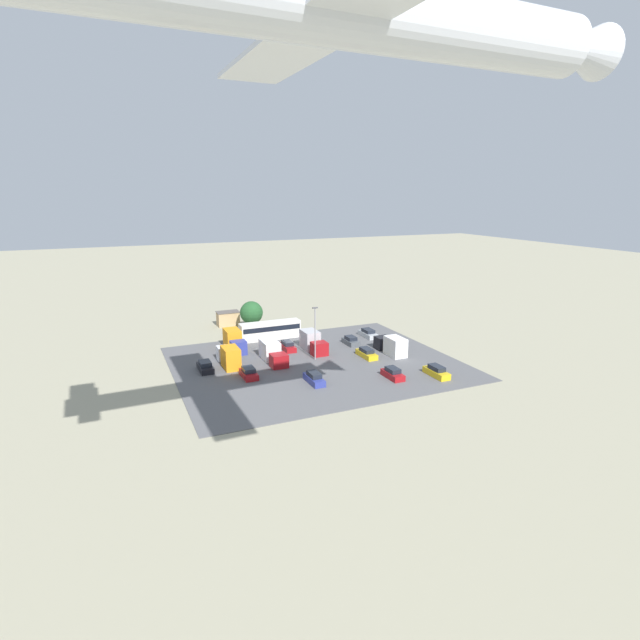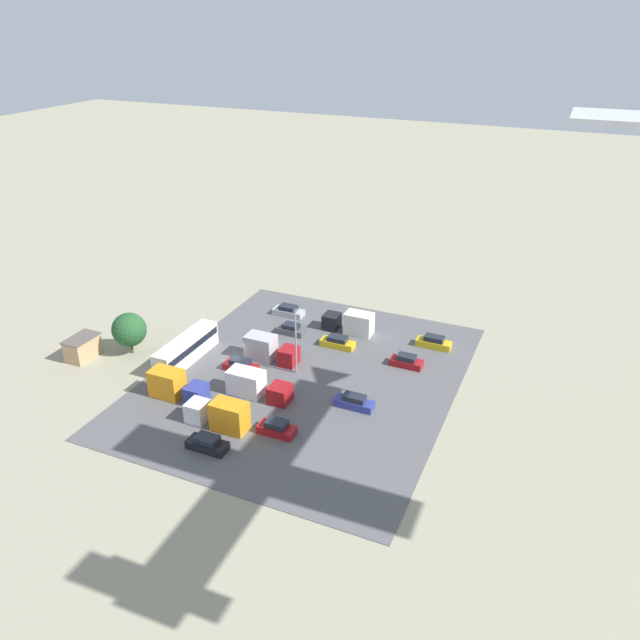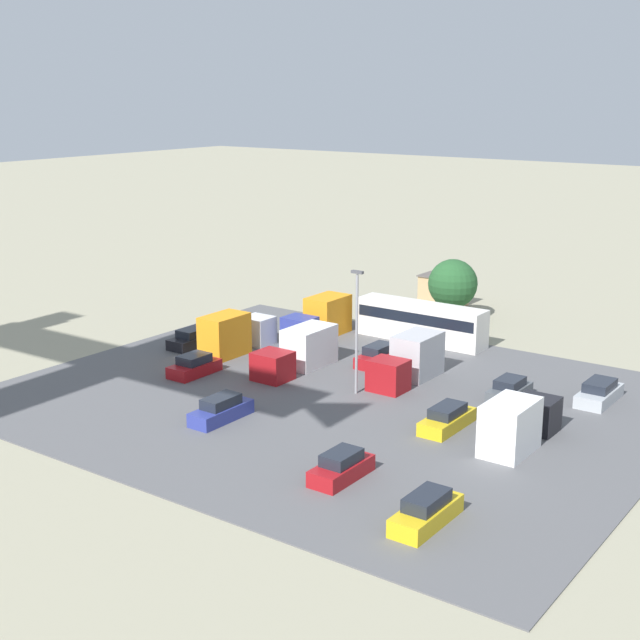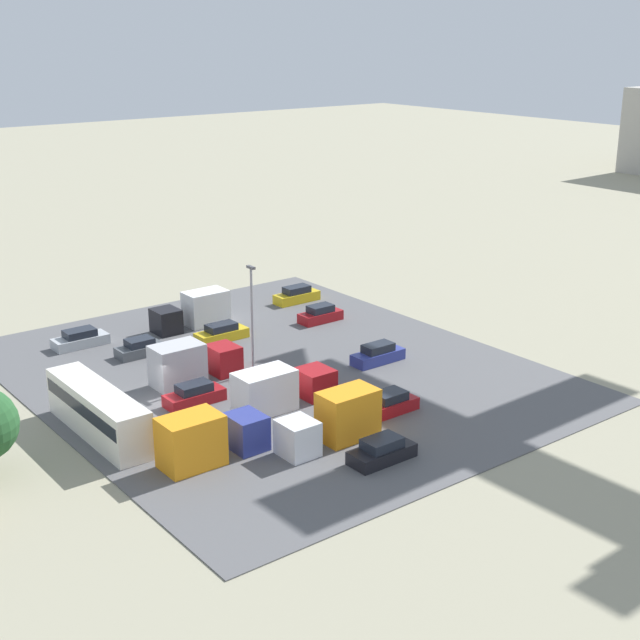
# 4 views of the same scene
# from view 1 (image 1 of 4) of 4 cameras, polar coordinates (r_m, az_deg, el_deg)

# --- Properties ---
(ground_plane) EXTENTS (400.00, 400.00, 0.00)m
(ground_plane) POSITION_cam_1_polar(r_m,az_deg,el_deg) (90.72, -3.14, -2.97)
(ground_plane) COLOR gray
(parking_lot_surface) EXTENTS (44.34, 36.90, 0.08)m
(parking_lot_surface) POSITION_cam_1_polar(r_m,az_deg,el_deg) (81.48, -0.53, -4.95)
(parking_lot_surface) COLOR #565659
(parking_lot_surface) RESTS_ON ground
(shed_building) EXTENTS (4.65, 2.94, 3.00)m
(shed_building) POSITION_cam_1_polar(r_m,az_deg,el_deg) (105.82, -10.47, 0.17)
(shed_building) COLOR tan
(shed_building) RESTS_ON ground
(bus) EXTENTS (11.55, 2.53, 3.32)m
(bus) POSITION_cam_1_polar(r_m,az_deg,el_deg) (94.66, -5.72, -1.11)
(bus) COLOR silver
(bus) RESTS_ON ground
(parked_car_0) EXTENTS (1.75, 4.78, 1.65)m
(parked_car_0) POSITION_cam_1_polar(r_m,az_deg,el_deg) (77.59, 13.17, -5.77)
(parked_car_0) COLOR gold
(parked_car_0) RESTS_ON ground
(parked_car_1) EXTENTS (1.81, 4.52, 1.60)m
(parked_car_1) POSITION_cam_1_polar(r_m,az_deg,el_deg) (88.05, -3.74, -3.01)
(parked_car_1) COLOR maroon
(parked_car_1) RESTS_ON ground
(parked_car_2) EXTENTS (1.97, 4.76, 1.52)m
(parked_car_2) POSITION_cam_1_polar(r_m,az_deg,el_deg) (96.26, 5.52, -1.56)
(parked_car_2) COLOR #ADB2B7
(parked_car_2) RESTS_ON ground
(parked_car_3) EXTENTS (1.81, 4.77, 1.53)m
(parked_car_3) POSITION_cam_1_polar(r_m,az_deg,el_deg) (84.49, 5.35, -3.82)
(parked_car_3) COLOR gold
(parked_car_3) RESTS_ON ground
(parked_car_4) EXTENTS (1.87, 4.01, 1.50)m
(parked_car_4) POSITION_cam_1_polar(r_m,az_deg,el_deg) (91.25, 3.54, -2.41)
(parked_car_4) COLOR #4C5156
(parked_car_4) RESTS_ON ground
(parked_car_5) EXTENTS (1.72, 4.70, 1.62)m
(parked_car_5) POSITION_cam_1_polar(r_m,az_deg,el_deg) (72.97, -0.67, -6.69)
(parked_car_5) COLOR navy
(parked_car_5) RESTS_ON ground
(parked_car_6) EXTENTS (1.96, 4.18, 1.57)m
(parked_car_6) POSITION_cam_1_polar(r_m,az_deg,el_deg) (75.83, -8.15, -6.04)
(parked_car_6) COLOR maroon
(parked_car_6) RESTS_ON ground
(parked_car_7) EXTENTS (1.80, 4.24, 1.60)m
(parked_car_7) POSITION_cam_1_polar(r_m,az_deg,el_deg) (75.61, 8.31, -6.09)
(parked_car_7) COLOR maroon
(parked_car_7) RESTS_ON ground
(parked_car_8) EXTENTS (1.98, 4.47, 1.56)m
(parked_car_8) POSITION_cam_1_polar(r_m,az_deg,el_deg) (79.78, -12.97, -5.23)
(parked_car_8) COLOR black
(parked_car_8) RESTS_ON ground
(parked_truck_0) EXTENTS (2.58, 7.94, 3.07)m
(parked_truck_0) POSITION_cam_1_polar(r_m,az_deg,el_deg) (82.31, -5.47, -3.75)
(parked_truck_0) COLOR maroon
(parked_truck_0) RESTS_ON ground
(parked_truck_1) EXTENTS (2.59, 7.20, 3.29)m
(parked_truck_1) POSITION_cam_1_polar(r_m,az_deg,el_deg) (87.38, -0.86, -2.54)
(parked_truck_1) COLOR maroon
(parked_truck_1) RESTS_ON ground
(parked_truck_2) EXTENTS (2.48, 7.30, 3.18)m
(parked_truck_2) POSITION_cam_1_polar(r_m,az_deg,el_deg) (86.51, 8.19, -2.90)
(parked_truck_2) COLOR black
(parked_truck_2) RESTS_ON ground
(parked_truck_3) EXTENTS (2.42, 7.32, 3.40)m
(parked_truck_3) POSITION_cam_1_polar(r_m,az_deg,el_deg) (80.95, -10.36, -4.13)
(parked_truck_3) COLOR silver
(parked_truck_3) RESTS_ON ground
(parked_truck_4) EXTENTS (2.59, 7.18, 3.37)m
(parked_truck_4) POSITION_cam_1_polar(r_m,az_deg,el_deg) (89.09, -9.79, -2.40)
(parked_truck_4) COLOR navy
(parked_truck_4) RESTS_ON ground
(tree_near_shed) EXTENTS (4.61, 4.61, 5.84)m
(tree_near_shed) POSITION_cam_1_polar(r_m,az_deg,el_deg) (101.40, -7.84, 0.84)
(tree_near_shed) COLOR brown
(tree_near_shed) RESTS_ON ground
(light_pole_lot_centre) EXTENTS (0.90, 0.28, 8.92)m
(light_pole_lot_centre) POSITION_cam_1_polar(r_m,az_deg,el_deg) (81.61, -0.56, -1.29)
(light_pole_lot_centre) COLOR gray
(light_pole_lot_centre) RESTS_ON ground
(airplane) EXTENTS (39.48, 32.46, 9.45)m
(airplane) POSITION_cam_1_polar(r_m,az_deg,el_deg) (32.74, 4.34, 31.69)
(airplane) COLOR silver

